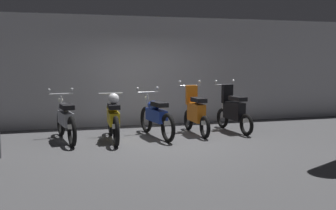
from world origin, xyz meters
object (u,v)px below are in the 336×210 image
motorbike_slot_0 (66,119)px  motorbike_slot_4 (233,111)px  motorbike_slot_2 (156,116)px  motorbike_slot_3 (196,112)px  motorbike_slot_1 (113,117)px

motorbike_slot_0 → motorbike_slot_4: bearing=1.0°
motorbike_slot_2 → motorbike_slot_4: size_ratio=1.15×
motorbike_slot_3 → motorbike_slot_0: bearing=-179.5°
motorbike_slot_3 → motorbike_slot_4: (1.02, 0.05, 0.00)m
motorbike_slot_1 → motorbike_slot_2: size_ratio=1.01×
motorbike_slot_4 → motorbike_slot_2: bearing=-175.4°
motorbike_slot_2 → motorbike_slot_3: motorbike_slot_3 is taller
motorbike_slot_1 → motorbike_slot_4: (3.07, 0.29, 0.00)m
motorbike_slot_3 → motorbike_slot_1: bearing=-173.1°
motorbike_slot_1 → motorbike_slot_0: bearing=167.8°
motorbike_slot_2 → motorbike_slot_0: bearing=177.4°
motorbike_slot_0 → motorbike_slot_2: size_ratio=1.00×
motorbike_slot_0 → motorbike_slot_4: size_ratio=1.15×
motorbike_slot_1 → motorbike_slot_4: bearing=5.5°
motorbike_slot_1 → motorbike_slot_3: size_ratio=1.16×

